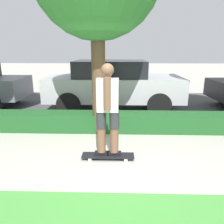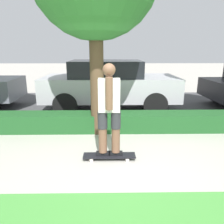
% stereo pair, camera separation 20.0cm
% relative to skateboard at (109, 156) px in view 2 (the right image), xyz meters
% --- Properties ---
extents(ground_plane, '(60.00, 60.00, 0.00)m').
position_rel_skateboard_xyz_m(ground_plane, '(0.10, -0.04, -0.07)').
color(ground_plane, '#ADA89E').
extents(street_asphalt, '(18.04, 5.00, 0.01)m').
position_rel_skateboard_xyz_m(street_asphalt, '(0.10, 4.16, -0.07)').
color(street_asphalt, '#474749').
rests_on(street_asphalt, ground_plane).
extents(hedge_row, '(18.04, 0.60, 0.46)m').
position_rel_skateboard_xyz_m(hedge_row, '(0.10, 1.56, 0.16)').
color(hedge_row, '#1E5123').
rests_on(hedge_row, ground_plane).
extents(skateboard, '(0.99, 0.24, 0.09)m').
position_rel_skateboard_xyz_m(skateboard, '(0.00, 0.00, 0.00)').
color(skateboard, black).
rests_on(skateboard, ground_plane).
extents(skater_person, '(0.50, 0.44, 1.71)m').
position_rel_skateboard_xyz_m(skater_person, '(0.00, -0.00, 0.93)').
color(skater_person, black).
rests_on(skater_person, skateboard).
extents(parked_car_middle, '(4.50, 2.02, 1.67)m').
position_rel_skateboard_xyz_m(parked_car_middle, '(0.01, 3.68, 0.81)').
color(parked_car_middle, '#B7B7BC').
rests_on(parked_car_middle, ground_plane).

